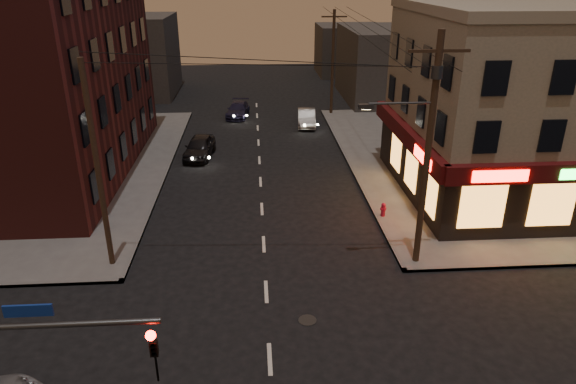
{
  "coord_description": "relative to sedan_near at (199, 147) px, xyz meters",
  "views": [
    {
      "loc": [
        -0.32,
        -13.77,
        12.14
      ],
      "look_at": [
        1.1,
        6.89,
        3.2
      ],
      "focal_mm": 32.0,
      "sensor_mm": 36.0,
      "label": 1
    }
  ],
  "objects": [
    {
      "name": "ground",
      "position": [
        4.19,
        -21.0,
        -0.74
      ],
      "size": [
        120.0,
        120.0,
        0.0
      ],
      "primitive_type": "plane",
      "color": "black",
      "rests_on": "ground"
    },
    {
      "name": "sidewalk_ne",
      "position": [
        22.19,
        -2.0,
        -0.66
      ],
      "size": [
        24.0,
        28.0,
        0.15
      ],
      "primitive_type": "cube",
      "color": "#514F4C",
      "rests_on": "ground"
    },
    {
      "name": "pizza_building",
      "position": [
        20.12,
        -7.57,
        4.61
      ],
      "size": [
        15.85,
        12.85,
        10.5
      ],
      "color": "gray",
      "rests_on": "sidewalk_ne"
    },
    {
      "name": "brick_apartment",
      "position": [
        -10.31,
        -2.0,
        5.91
      ],
      "size": [
        12.0,
        20.0,
        13.0
      ],
      "primitive_type": "cube",
      "color": "#4B1A18",
      "rests_on": "sidewalk_nw"
    },
    {
      "name": "bg_building_ne_a",
      "position": [
        18.19,
        17.0,
        2.76
      ],
      "size": [
        10.0,
        12.0,
        7.0
      ],
      "primitive_type": "cube",
      "color": "#3F3D3A",
      "rests_on": "ground"
    },
    {
      "name": "bg_building_nw",
      "position": [
        -8.81,
        21.0,
        3.26
      ],
      "size": [
        9.0,
        10.0,
        8.0
      ],
      "primitive_type": "cube",
      "color": "#3F3D3A",
      "rests_on": "ground"
    },
    {
      "name": "bg_building_ne_b",
      "position": [
        16.19,
        31.0,
        2.26
      ],
      "size": [
        8.0,
        8.0,
        6.0
      ],
      "primitive_type": "cube",
      "color": "#3F3D3A",
      "rests_on": "ground"
    },
    {
      "name": "utility_pole_main",
      "position": [
        10.88,
        -15.2,
        5.02
      ],
      "size": [
        4.2,
        0.44,
        10.0
      ],
      "color": "#382619",
      "rests_on": "sidewalk_ne"
    },
    {
      "name": "utility_pole_far",
      "position": [
        10.99,
        11.0,
        3.91
      ],
      "size": [
        0.26,
        0.26,
        9.0
      ],
      "primitive_type": "cylinder",
      "color": "#382619",
      "rests_on": "sidewalk_ne"
    },
    {
      "name": "utility_pole_west",
      "position": [
        -2.61,
        -14.5,
        3.91
      ],
      "size": [
        0.24,
        0.24,
        9.0
      ],
      "primitive_type": "cylinder",
      "color": "#382619",
      "rests_on": "sidewalk_nw"
    },
    {
      "name": "sedan_near",
      "position": [
        0.0,
        0.0,
        0.0
      ],
      "size": [
        2.28,
        4.53,
        1.48
      ],
      "primitive_type": "imported",
      "rotation": [
        0.0,
        0.0,
        -0.13
      ],
      "color": "black",
      "rests_on": "ground"
    },
    {
      "name": "sedan_mid",
      "position": [
        8.36,
        7.46,
        -0.05
      ],
      "size": [
        1.77,
        4.28,
        1.38
      ],
      "primitive_type": "imported",
      "rotation": [
        0.0,
        0.0,
        -0.08
      ],
      "color": "gray",
      "rests_on": "ground"
    },
    {
      "name": "sedan_far",
      "position": [
        2.48,
        10.8,
        -0.11
      ],
      "size": [
        2.29,
        4.55,
        1.27
      ],
      "primitive_type": "imported",
      "rotation": [
        0.0,
        0.0,
        -0.12
      ],
      "color": "#1A1932",
      "rests_on": "ground"
    },
    {
      "name": "fire_hydrant",
      "position": [
        10.59,
        -10.62,
        -0.18
      ],
      "size": [
        0.35,
        0.35,
        0.76
      ],
      "rotation": [
        0.0,
        0.0,
        0.41
      ],
      "color": "maroon",
      "rests_on": "sidewalk_ne"
    }
  ]
}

